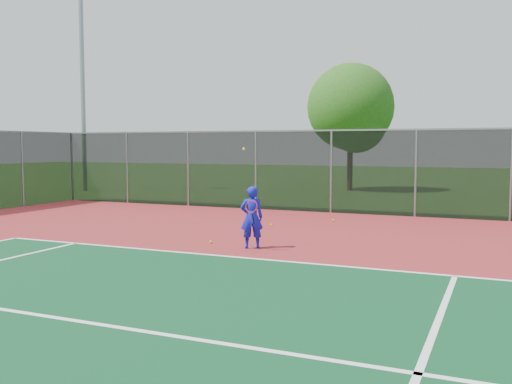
% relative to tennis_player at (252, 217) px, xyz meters
% --- Properties ---
extents(ground, '(120.00, 120.00, 0.00)m').
position_rel_tennis_player_xyz_m(ground, '(2.69, -4.18, -0.77)').
color(ground, '#255017').
rests_on(ground, ground).
extents(court_apron, '(30.00, 20.00, 0.02)m').
position_rel_tennis_player_xyz_m(court_apron, '(2.69, -2.18, -0.76)').
color(court_apron, maroon).
rests_on(court_apron, ground).
extents(court_lines, '(22.10, 13.05, 0.00)m').
position_rel_tennis_player_xyz_m(court_lines, '(4.69, -6.06, -0.74)').
color(court_lines, white).
rests_on(court_lines, court_apron).
extents(fence_back, '(30.00, 0.06, 3.03)m').
position_rel_tennis_player_xyz_m(fence_back, '(2.69, 7.82, 0.80)').
color(fence_back, black).
rests_on(fence_back, court_apron).
extents(tennis_player, '(0.65, 0.70, 2.40)m').
position_rel_tennis_player_xyz_m(tennis_player, '(0.00, 0.00, 0.00)').
color(tennis_player, '#1418BD').
rests_on(tennis_player, court_apron).
extents(practice_ball_1, '(0.07, 0.07, 0.07)m').
position_rel_tennis_player_xyz_m(practice_ball_1, '(-1.71, 4.53, -0.71)').
color(practice_ball_1, gold).
rests_on(practice_ball_1, court_apron).
extents(practice_ball_2, '(0.07, 0.07, 0.07)m').
position_rel_tennis_player_xyz_m(practice_ball_2, '(-1.22, 0.22, -0.71)').
color(practice_ball_2, gold).
rests_on(practice_ball_2, court_apron).
extents(practice_ball_4, '(0.07, 0.07, 0.07)m').
position_rel_tennis_player_xyz_m(practice_ball_4, '(0.45, 5.53, -0.71)').
color(practice_ball_4, gold).
rests_on(practice_ball_4, court_apron).
extents(practice_ball_5, '(0.07, 0.07, 0.07)m').
position_rel_tennis_player_xyz_m(practice_ball_5, '(-0.98, 3.69, -0.71)').
color(practice_ball_5, gold).
rests_on(practice_ball_5, court_apron).
extents(floodlight_nw, '(0.90, 0.40, 11.20)m').
position_rel_tennis_player_xyz_m(floodlight_nw, '(-15.55, 12.50, 5.59)').
color(floodlight_nw, gray).
rests_on(floodlight_nw, ground).
extents(tree_back_left, '(4.73, 4.73, 6.95)m').
position_rel_tennis_player_xyz_m(tree_back_left, '(-2.21, 18.44, 3.59)').
color(tree_back_left, '#362113').
rests_on(tree_back_left, ground).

